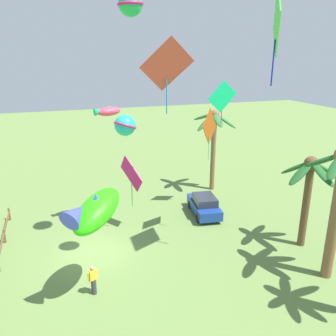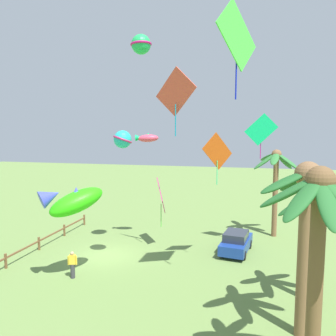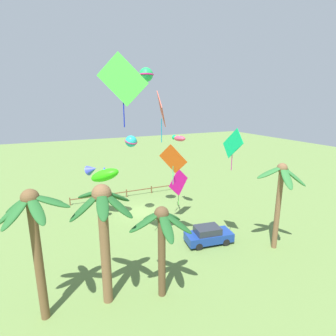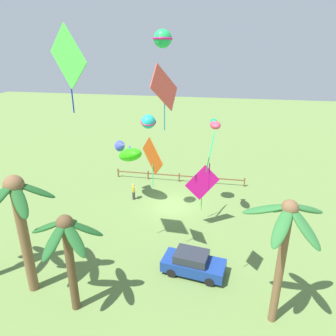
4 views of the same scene
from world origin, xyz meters
The scene contains 16 objects.
ground_plane centered at (0.00, 0.00, 0.00)m, with size 120.00×120.00×0.00m, color olive.
palm_tree_0 centered at (6.33, 11.64, 5.25)m, with size 3.82×4.16×7.32m.
palm_tree_1 centered at (-7.30, 11.34, 5.36)m, with size 4.10×3.75×7.09m.
palm_tree_2 centered at (3.17, 12.51, 4.30)m, with size 3.77×3.82×5.83m.
rail_fence centered at (0.20, -5.27, 0.60)m, with size 13.49×0.12×0.95m.
parked_car_0 centered at (-2.81, 8.52, 0.75)m, with size 4.11×2.25×1.51m.
spectator_0 centered at (3.74, -0.51, 0.81)m, with size 0.33×0.53×1.59m.
kite_ball_0 centered at (0.26, 2.62, 13.84)m, with size 1.56×1.57×1.21m.
kite_diamond_1 centered at (-0.04, 7.38, 7.26)m, with size 1.65×1.68×3.23m.
kite_diamond_2 centered at (-3.58, 10.01, 8.60)m, with size 0.37×2.27×3.15m.
kite_ball_3 centered at (1.57, 1.84, 8.03)m, with size 1.57×1.56×1.08m.
kite_fish_4 centered at (3.93, -0.25, 4.63)m, with size 3.59×3.54×2.16m.
kite_diamond_5 centered at (4.06, 8.61, 12.87)m, with size 2.83×1.73×4.56m.
kite_diamond_6 centered at (-0.25, 4.70, 10.90)m, with size 1.20×2.89×4.25m.
kite_diamond_7 centered at (-2.79, 3.04, 3.80)m, with size 2.55×0.92×3.70m.
kite_fish_8 centered at (-3.45, 1.76, 8.02)m, with size 1.06×1.84×0.73m.
Camera 4 is at (-4.24, 24.61, 13.64)m, focal length 33.65 mm.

